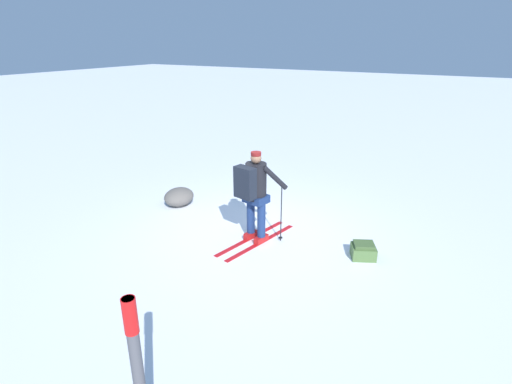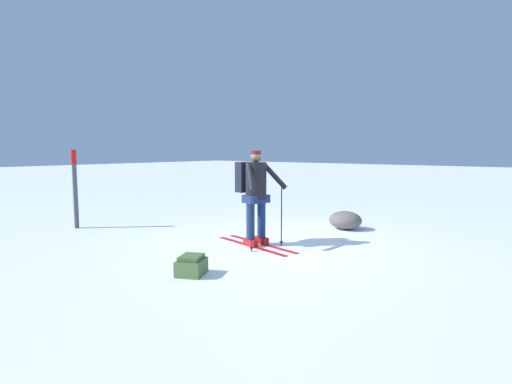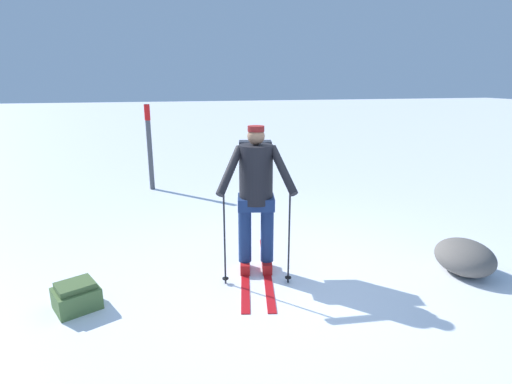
{
  "view_description": "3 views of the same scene",
  "coord_description": "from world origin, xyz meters",
  "px_view_note": "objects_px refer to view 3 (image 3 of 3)",
  "views": [
    {
      "loc": [
        -6.02,
        -3.47,
        3.54
      ],
      "look_at": [
        -0.23,
        -0.19,
        0.97
      ],
      "focal_mm": 28.0,
      "sensor_mm": 36.0,
      "label": 1
    },
    {
      "loc": [
        4.18,
        -5.78,
        1.73
      ],
      "look_at": [
        -0.23,
        -0.19,
        0.97
      ],
      "focal_mm": 28.0,
      "sensor_mm": 36.0,
      "label": 2
    },
    {
      "loc": [
        3.96,
        -1.21,
        2.19
      ],
      "look_at": [
        -0.23,
        -0.19,
        0.97
      ],
      "focal_mm": 28.0,
      "sensor_mm": 36.0,
      "label": 3
    }
  ],
  "objects_px": {
    "dropped_backpack": "(76,296)",
    "rock_boulder": "(465,257)",
    "skier": "(256,187)",
    "trail_marker": "(149,141)"
  },
  "relations": [
    {
      "from": "skier",
      "to": "dropped_backpack",
      "type": "distance_m",
      "value": 2.16
    },
    {
      "from": "rock_boulder",
      "to": "dropped_backpack",
      "type": "bearing_deg",
      "value": -93.45
    },
    {
      "from": "dropped_backpack",
      "to": "rock_boulder",
      "type": "distance_m",
      "value": 4.28
    },
    {
      "from": "skier",
      "to": "trail_marker",
      "type": "xyz_separation_m",
      "value": [
        -4.05,
        -1.23,
        -0.02
      ]
    },
    {
      "from": "trail_marker",
      "to": "rock_boulder",
      "type": "relative_size",
      "value": 2.39
    },
    {
      "from": "trail_marker",
      "to": "rock_boulder",
      "type": "bearing_deg",
      "value": 37.1
    },
    {
      "from": "dropped_backpack",
      "to": "rock_boulder",
      "type": "xyz_separation_m",
      "value": [
        0.26,
        4.27,
        0.07
      ]
    },
    {
      "from": "skier",
      "to": "rock_boulder",
      "type": "height_order",
      "value": "skier"
    },
    {
      "from": "dropped_backpack",
      "to": "trail_marker",
      "type": "relative_size",
      "value": 0.3
    },
    {
      "from": "trail_marker",
      "to": "rock_boulder",
      "type": "distance_m",
      "value": 5.97
    }
  ]
}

